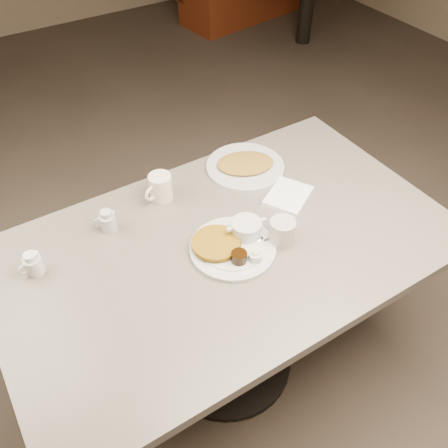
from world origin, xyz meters
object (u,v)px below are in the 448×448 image
coffee_mug_far (160,188)px  creamer_right (107,221)px  coffee_mug_near (283,231)px  creamer_left (33,264)px  diner_table (227,275)px  hash_plate (245,166)px  main_plate (233,243)px

coffee_mug_far → creamer_right: coffee_mug_far is taller
coffee_mug_near → creamer_left: bearing=157.7°
creamer_left → creamer_right: bearing=12.0°
diner_table → hash_plate: size_ratio=3.78×
hash_plate → creamer_left: bearing=-173.9°
coffee_mug_far → creamer_left: coffee_mug_far is taller
main_plate → creamer_left: (-0.58, 0.24, 0.01)m
coffee_mug_far → diner_table: bearing=-75.2°
coffee_mug_near → hash_plate: coffee_mug_near is taller
main_plate → hash_plate: 0.43m
main_plate → creamer_left: bearing=157.5°
coffee_mug_near → creamer_right: coffee_mug_near is taller
diner_table → coffee_mug_near: bearing=-29.4°
creamer_left → creamer_right: same height
main_plate → hash_plate: size_ratio=0.91×
coffee_mug_far → creamer_left: size_ratio=1.52×
main_plate → creamer_right: bearing=136.4°
coffee_mug_far → creamer_right: (-0.22, -0.05, -0.01)m
coffee_mug_near → creamer_left: coffee_mug_near is taller
coffee_mug_near → coffee_mug_far: bearing=120.7°
diner_table → main_plate: size_ratio=4.13×
coffee_mug_far → creamer_right: 0.23m
coffee_mug_near → creamer_right: 0.59m
creamer_right → hash_plate: 0.58m
creamer_left → creamer_right: 0.27m
coffee_mug_far → main_plate: bearing=-75.6°
main_plate → hash_plate: (0.27, 0.33, -0.01)m
main_plate → diner_table: bearing=99.6°
main_plate → creamer_left: size_ratio=4.38×
hash_plate → creamer_right: bearing=-176.7°
diner_table → creamer_left: 0.65m
coffee_mug_near → hash_plate: size_ratio=0.32×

